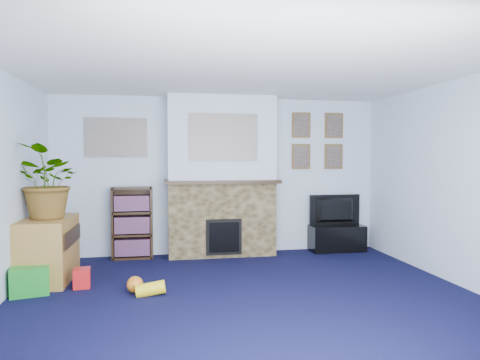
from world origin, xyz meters
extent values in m
cube|color=black|center=(0.00, 0.00, 0.00)|extent=(5.00, 4.50, 0.01)
cube|color=white|center=(0.00, 0.00, 2.40)|extent=(5.00, 4.50, 0.01)
cube|color=silver|center=(0.00, 2.25, 1.20)|extent=(5.00, 0.04, 2.40)
cube|color=silver|center=(0.00, -2.25, 1.20)|extent=(5.00, 0.04, 2.40)
cube|color=silver|center=(2.50, 0.00, 1.20)|extent=(0.04, 4.50, 2.40)
cube|color=brown|center=(0.00, 2.05, 0.55)|extent=(1.60, 0.40, 1.10)
cube|color=brown|center=(0.00, 2.05, 1.75)|extent=(1.60, 0.40, 1.30)
cube|color=brown|center=(0.00, 2.02, 1.12)|extent=(1.72, 0.50, 0.05)
cube|color=brown|center=(0.00, 1.84, 0.32)|extent=(0.52, 0.08, 0.52)
cube|color=brown|center=(0.00, 1.80, 0.32)|extent=(0.44, 0.02, 0.44)
cube|color=gray|center=(0.00, 1.84, 1.78)|extent=(1.00, 0.03, 0.68)
cube|color=gray|center=(-1.55, 2.23, 1.78)|extent=(0.90, 0.03, 0.58)
cube|color=brown|center=(1.30, 2.23, 2.00)|extent=(0.30, 0.03, 0.40)
cube|color=brown|center=(1.85, 2.23, 2.00)|extent=(0.30, 0.03, 0.40)
cube|color=brown|center=(1.30, 2.23, 1.50)|extent=(0.30, 0.03, 0.40)
cube|color=brown|center=(1.85, 2.23, 1.50)|extent=(0.30, 0.03, 0.40)
cube|color=black|center=(1.84, 2.03, 0.22)|extent=(0.86, 0.36, 0.41)
imported|color=black|center=(1.84, 2.05, 0.65)|extent=(0.84, 0.12, 0.48)
cube|color=black|center=(-1.32, 2.23, 0.53)|extent=(0.58, 0.02, 1.05)
cube|color=black|center=(-1.60, 2.10, 0.53)|extent=(0.03, 0.28, 1.05)
cube|color=black|center=(-1.05, 2.10, 0.53)|extent=(0.03, 0.28, 1.05)
cube|color=black|center=(-1.32, 2.10, 0.01)|extent=(0.56, 0.28, 0.03)
cube|color=black|center=(-1.32, 2.10, 0.35)|extent=(0.56, 0.28, 0.03)
cube|color=black|center=(-1.32, 2.10, 0.68)|extent=(0.56, 0.28, 0.03)
cube|color=black|center=(-1.32, 2.10, 1.04)|extent=(0.56, 0.28, 0.03)
cube|color=black|center=(-1.32, 2.09, 0.17)|extent=(0.50, 0.22, 0.24)
cube|color=black|center=(-1.32, 2.09, 0.50)|extent=(0.50, 0.22, 0.24)
cube|color=black|center=(-1.32, 2.09, 0.82)|extent=(0.50, 0.22, 0.22)
cube|color=olive|center=(-2.24, 1.09, 0.35)|extent=(0.54, 0.97, 0.76)
imported|color=#26661E|center=(-2.19, 1.04, 1.20)|extent=(1.06, 1.06, 0.89)
cube|color=gold|center=(0.01, 2.00, 1.22)|extent=(0.09, 0.06, 0.13)
cylinder|color=#B2BFC6|center=(0.37, 2.00, 1.23)|extent=(0.05, 0.05, 0.17)
sphere|color=gray|center=(-0.53, 2.00, 1.22)|extent=(0.13, 0.13, 0.13)
cylinder|color=red|center=(0.70, 2.00, 1.21)|extent=(0.05, 0.05, 0.11)
cube|color=#198C26|center=(-2.30, 0.57, 0.14)|extent=(0.45, 0.39, 0.31)
sphere|color=orange|center=(-1.18, 0.42, 0.09)|extent=(0.18, 0.18, 0.18)
cube|color=red|center=(-1.79, 0.72, 0.11)|extent=(0.20, 0.20, 0.22)
cylinder|color=yellow|center=(-1.01, 0.30, 0.07)|extent=(0.33, 0.14, 0.19)
camera|label=1|loc=(-0.85, -4.33, 1.48)|focal=32.00mm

